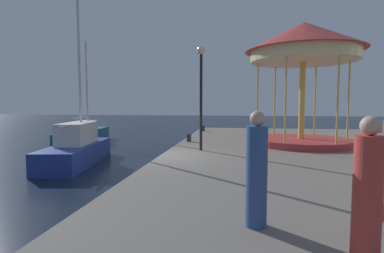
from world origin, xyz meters
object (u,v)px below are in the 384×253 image
lamp_post_mid_promenade (201,80)px  person_near_carousel (367,194)px  person_mid_promenade (257,173)px  carousel (303,53)px  sailboat_teal (84,135)px  bollard_north (203,128)px  bollard_south (189,138)px  sailboat_blue (77,148)px

lamp_post_mid_promenade → person_near_carousel: 9.29m
person_mid_promenade → carousel: bearing=74.7°
sailboat_teal → bollard_north: size_ratio=18.00×
lamp_post_mid_promenade → bollard_south: bearing=109.1°
lamp_post_mid_promenade → bollard_north: 9.39m
sailboat_teal → sailboat_blue: 7.30m
lamp_post_mid_promenade → bollard_south: (-0.97, 2.82, -2.78)m
sailboat_teal → person_near_carousel: size_ratio=3.96×
sailboat_blue → person_near_carousel: (8.90, -8.74, 0.93)m
bollard_south → person_mid_promenade: size_ratio=0.22×
sailboat_teal → person_mid_promenade: sailboat_teal is taller
sailboat_teal → carousel: size_ratio=1.24×
bollard_south → person_mid_promenade: bearing=-75.1°
carousel → bollard_north: (-5.48, 6.45, -4.17)m
bollard_south → person_mid_promenade: 10.83m
lamp_post_mid_promenade → bollard_north: lamp_post_mid_promenade is taller
sailboat_teal → lamp_post_mid_promenade: sailboat_teal is taller
lamp_post_mid_promenade → bollard_north: (-0.90, 8.93, -2.78)m
sailboat_teal → bollard_south: 8.99m
sailboat_blue → person_near_carousel: bearing=-44.5°
lamp_post_mid_promenade → bollard_south: lamp_post_mid_promenade is taller
sailboat_blue → bollard_south: bearing=28.0°
bollard_north → lamp_post_mid_promenade: bearing=-84.2°
bollard_south → person_near_carousel: 12.04m
sailboat_blue → bollard_south: sailboat_blue is taller
carousel → person_near_carousel: 11.62m
sailboat_teal → carousel: 14.98m
sailboat_teal → bollard_south: size_ratio=18.00×
sailboat_blue → sailboat_teal: bearing=116.2°
carousel → bollard_south: 6.95m
carousel → bollard_north: size_ratio=14.51×
sailboat_blue → bollard_south: size_ratio=19.78×
sailboat_teal → person_mid_promenade: bearing=-53.1°
sailboat_blue → bollard_north: (4.91, 8.68, 0.27)m
person_near_carousel → bollard_north: bearing=102.9°
person_near_carousel → person_mid_promenade: person_mid_promenade is taller
sailboat_teal → carousel: (13.61, -4.31, 4.54)m
sailboat_teal → carousel: bearing=-17.6°
lamp_post_mid_promenade → bollard_south: 4.07m
bollard_south → lamp_post_mid_promenade: bearing=-70.9°
person_mid_promenade → lamp_post_mid_promenade: bearing=103.4°
bollard_south → person_mid_promenade: person_mid_promenade is taller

